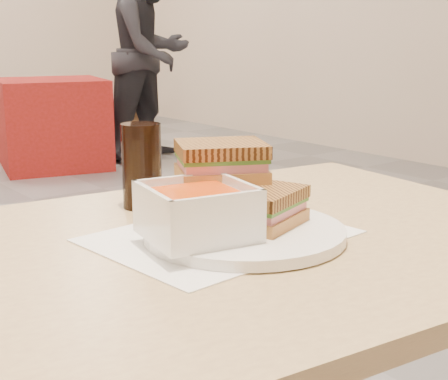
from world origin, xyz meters
TOP-DOWN VIEW (x-y plane):
  - main_table at (-0.09, -1.99)m, footprint 1.27×0.83m
  - tray_liner at (0.01, -1.99)m, footprint 0.36×0.29m
  - plate at (0.03, -2.02)m, footprint 0.28×0.28m
  - soup_bowl at (-0.05, -2.01)m, footprint 0.16×0.16m
  - panini_lower at (0.06, -2.02)m, footprint 0.14×0.13m
  - panini_upper at (0.05, -1.94)m, footprint 0.16×0.15m
  - cola_glass at (0.01, -1.78)m, footprint 0.06×0.06m
  - bg_table_1 at (1.56, 2.17)m, footprint 0.95×0.95m
  - bg_chair_1l at (1.50, 2.25)m, footprint 0.53×0.53m
  - bg_chair_1r at (2.35, 2.59)m, footprint 0.47×0.47m
  - patron_b at (2.40, 2.03)m, footprint 1.01×0.88m

SIDE VIEW (x-z plane):
  - bg_chair_1r at x=2.35m, z-range 0.00..0.43m
  - bg_chair_1l at x=1.50m, z-range 0.00..0.49m
  - bg_table_1 at x=1.56m, z-range 0.00..0.69m
  - main_table at x=-0.09m, z-range 0.26..1.01m
  - tray_liner at x=0.01m, z-range 0.75..0.75m
  - plate at x=0.03m, z-range 0.75..0.77m
  - panini_lower at x=0.06m, z-range 0.77..0.82m
  - soup_bowl at x=-0.05m, z-range 0.76..0.83m
  - cola_glass at x=0.01m, z-range 0.75..0.89m
  - panini_upper at x=0.05m, z-range 0.82..0.87m
  - patron_b at x=2.40m, z-range 0.00..1.77m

